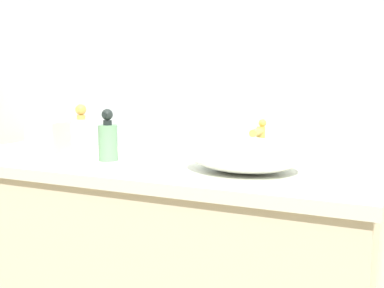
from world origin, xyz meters
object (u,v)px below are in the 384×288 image
at_px(lotion_bottle, 82,133).
at_px(candle_jar, 173,160).
at_px(tissue_box, 49,135).
at_px(sink_basin, 245,155).
at_px(soap_dispenser, 108,139).

relative_size(lotion_bottle, candle_jar, 4.43).
xyz_separation_m(lotion_bottle, tissue_box, (-0.16, -0.01, -0.01)).
bearing_deg(sink_basin, tissue_box, 175.65).
distance_m(sink_basin, lotion_bottle, 0.72).
bearing_deg(candle_jar, tissue_box, 175.66).
bearing_deg(tissue_box, soap_dispenser, -12.86).
bearing_deg(sink_basin, soap_dispenser, -178.57).
bearing_deg(sink_basin, lotion_bottle, 173.70).
bearing_deg(soap_dispenser, sink_basin, 1.43).
relative_size(soap_dispenser, lotion_bottle, 0.96).
relative_size(sink_basin, candle_jar, 8.50).
bearing_deg(lotion_bottle, sink_basin, -6.30).
relative_size(sink_basin, lotion_bottle, 1.92).
xyz_separation_m(sink_basin, lotion_bottle, (-0.72, 0.08, 0.03)).
distance_m(sink_basin, soap_dispenser, 0.53).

